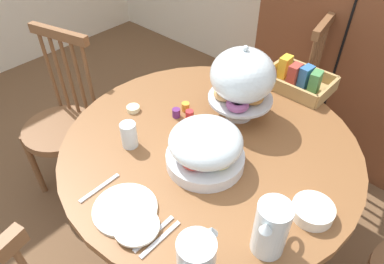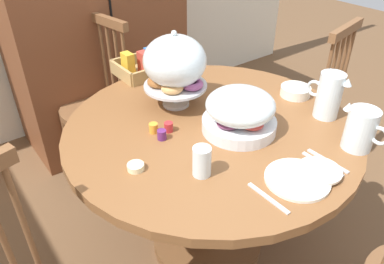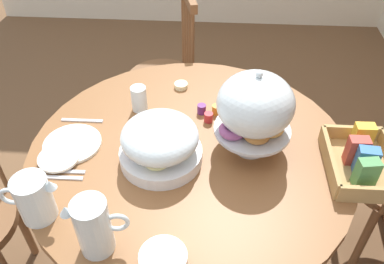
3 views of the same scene
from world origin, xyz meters
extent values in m
plane|color=brown|center=(0.00, 0.00, 0.00)|extent=(10.00, 10.00, 0.00)
cylinder|color=brown|center=(0.14, 0.20, 0.72)|extent=(1.22, 1.22, 0.04)
cylinder|color=brown|center=(0.14, 0.20, 0.39)|extent=(0.14, 0.14, 0.63)
cylinder|color=brown|center=(0.14, 0.20, 0.03)|extent=(0.56, 0.56, 0.06)
cylinder|color=brown|center=(-0.13, 0.93, 0.23)|extent=(0.04, 0.04, 0.45)
cylinder|color=brown|center=(0.14, 0.98, 0.23)|extent=(0.04, 0.04, 0.45)
cylinder|color=brown|center=(-0.74, -0.04, 0.45)|extent=(0.40, 0.40, 0.04)
cylinder|color=brown|center=(-0.84, -0.21, 0.23)|extent=(0.04, 0.04, 0.45)
cylinder|color=brown|center=(-0.57, -0.13, 0.23)|extent=(0.04, 0.04, 0.45)
cylinder|color=brown|center=(-0.91, 0.06, 0.23)|extent=(0.04, 0.04, 0.45)
cylinder|color=brown|center=(-0.64, 0.14, 0.23)|extent=(0.04, 0.04, 0.45)
cylinder|color=brown|center=(-0.92, 0.08, 0.69)|extent=(0.02, 0.02, 0.48)
cylinder|color=brown|center=(-0.85, 0.10, 0.69)|extent=(0.02, 0.02, 0.48)
cylinder|color=brown|center=(-0.78, 0.12, 0.69)|extent=(0.02, 0.02, 0.48)
cylinder|color=brown|center=(-0.71, 0.14, 0.69)|extent=(0.02, 0.02, 0.48)
cylinder|color=brown|center=(-0.65, 0.16, 0.69)|extent=(0.02, 0.02, 0.48)
cylinder|color=brown|center=(0.17, -0.59, 0.23)|extent=(0.04, 0.04, 0.45)
cylinder|color=silver|center=(0.12, 0.42, 0.75)|extent=(0.12, 0.12, 0.02)
cylinder|color=silver|center=(0.12, 0.42, 0.79)|extent=(0.03, 0.03, 0.09)
cylinder|color=silver|center=(0.12, 0.42, 0.84)|extent=(0.28, 0.28, 0.01)
torus|color=#B27033|center=(0.17, 0.43, 0.86)|extent=(0.10, 0.10, 0.03)
torus|color=#D19347|center=(0.13, 0.48, 0.86)|extent=(0.10, 0.10, 0.03)
torus|color=#935628|center=(0.05, 0.46, 0.86)|extent=(0.10, 0.10, 0.03)
torus|color=tan|center=(0.07, 0.37, 0.86)|extent=(0.10, 0.10, 0.03)
torus|color=#994C84|center=(0.15, 0.35, 0.86)|extent=(0.10, 0.10, 0.03)
ellipsoid|color=silver|center=(0.12, 0.42, 0.95)|extent=(0.27, 0.27, 0.22)
sphere|color=silver|center=(0.12, 0.42, 1.07)|extent=(0.02, 0.02, 0.02)
cylinder|color=silver|center=(0.20, 0.09, 0.77)|extent=(0.30, 0.30, 0.05)
ellipsoid|color=beige|center=(0.27, 0.09, 0.80)|extent=(0.09, 0.09, 0.03)
ellipsoid|color=#8CBF59|center=(0.19, 0.16, 0.80)|extent=(0.09, 0.09, 0.03)
ellipsoid|color=#6B2D4C|center=(0.13, 0.09, 0.80)|extent=(0.09, 0.09, 0.03)
ellipsoid|color=#CC3D33|center=(0.20, 0.03, 0.80)|extent=(0.09, 0.09, 0.03)
ellipsoid|color=silver|center=(0.20, 0.09, 0.85)|extent=(0.28, 0.28, 0.13)
cylinder|color=silver|center=(0.47, -0.26, 0.82)|extent=(0.11, 0.11, 0.16)
cylinder|color=orange|center=(0.47, -0.26, 0.80)|extent=(0.10, 0.10, 0.11)
cone|color=silver|center=(0.47, -0.20, 0.89)|extent=(0.04, 0.04, 0.03)
torus|color=silver|center=(0.47, -0.33, 0.83)|extent=(0.02, 0.07, 0.07)
cylinder|color=silver|center=(0.57, -0.05, 0.84)|extent=(0.10, 0.10, 0.20)
cylinder|color=white|center=(0.57, -0.05, 0.81)|extent=(0.09, 0.09, 0.13)
cone|color=silver|center=(0.58, -0.11, 0.92)|extent=(0.04, 0.04, 0.03)
torus|color=silver|center=(0.56, 0.02, 0.85)|extent=(0.03, 0.08, 0.07)
cube|color=tan|center=(0.20, 0.80, 0.75)|extent=(0.30, 0.22, 0.01)
cube|color=tan|center=(0.20, 0.69, 0.78)|extent=(0.30, 0.02, 0.07)
cube|color=tan|center=(0.05, 0.80, 0.78)|extent=(0.02, 0.22, 0.07)
cube|color=tan|center=(0.35, 0.80, 0.78)|extent=(0.02, 0.22, 0.07)
cube|color=gold|center=(0.10, 0.82, 0.81)|extent=(0.05, 0.07, 0.11)
cube|color=#B23D33|center=(0.18, 0.79, 0.81)|extent=(0.05, 0.07, 0.11)
cube|color=#336BAD|center=(0.23, 0.81, 0.81)|extent=(0.05, 0.07, 0.11)
cube|color=#47894C|center=(0.28, 0.79, 0.81)|extent=(0.05, 0.08, 0.11)
cylinder|color=white|center=(0.14, -0.25, 0.75)|extent=(0.22, 0.22, 0.01)
cylinder|color=white|center=(0.23, -0.28, 0.76)|extent=(0.15, 0.15, 0.01)
cylinder|color=white|center=(0.62, 0.15, 0.76)|extent=(0.14, 0.14, 0.04)
cylinder|color=silver|center=(-0.09, -0.03, 0.80)|extent=(0.06, 0.06, 0.11)
cylinder|color=beige|center=(-0.26, 0.13, 0.75)|extent=(0.06, 0.06, 0.02)
cylinder|color=#B7282D|center=(-0.03, 0.26, 0.76)|extent=(0.04, 0.04, 0.04)
cylinder|color=orange|center=(-0.08, 0.29, 0.76)|extent=(0.04, 0.04, 0.04)
cylinder|color=#5B2366|center=(-0.08, 0.23, 0.76)|extent=(0.04, 0.04, 0.04)
cube|color=silver|center=(0.28, -0.25, 0.74)|extent=(0.02, 0.17, 0.01)
cube|color=silver|center=(0.31, -0.25, 0.74)|extent=(0.02, 0.17, 0.01)
cube|color=silver|center=(0.00, -0.26, 0.74)|extent=(0.02, 0.17, 0.01)
camera|label=1|loc=(0.80, -0.64, 1.72)|focal=32.93mm
camera|label=2|loc=(-0.71, -0.79, 1.57)|focal=34.53mm
camera|label=3|loc=(1.23, 0.27, 1.80)|focal=37.84mm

